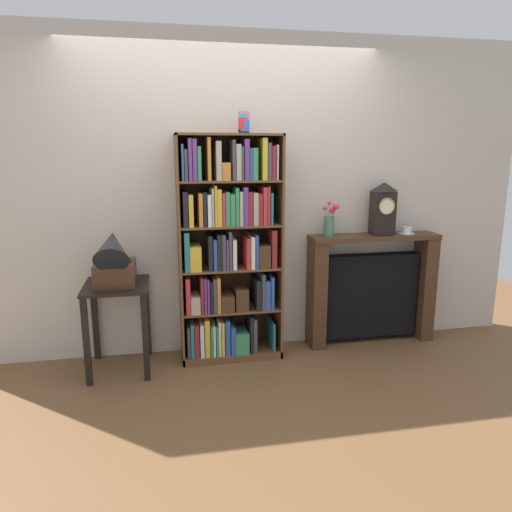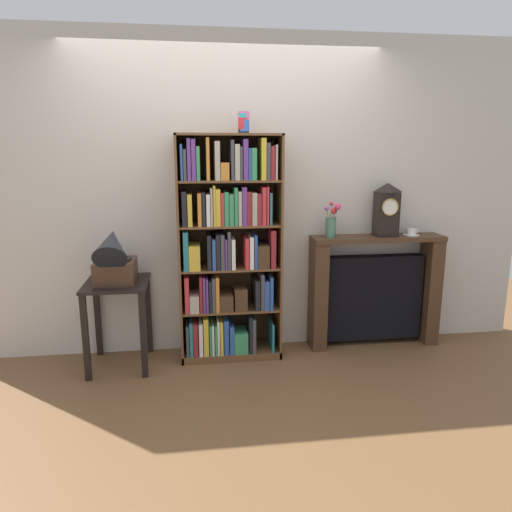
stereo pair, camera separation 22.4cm
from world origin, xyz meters
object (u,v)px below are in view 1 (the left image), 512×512
Objects in this scene: cup_stack at (244,123)px; flower_vase at (330,222)px; bookshelf at (228,253)px; mantel_clock at (383,209)px; side_table_left at (118,306)px; teacup_with_saucer at (406,231)px; gramophone at (114,260)px; fireplace_mantel at (370,289)px.

flower_vase is (0.74, 0.05, -0.79)m from cup_stack.
mantel_clock is (1.34, 0.06, 0.32)m from bookshelf.
cup_stack reaches higher than flower_vase.
side_table_left is 2.33× the size of flower_vase.
side_table_left is at bearing -174.90° from bookshelf.
teacup_with_saucer is at bearing 2.24° from bookshelf.
flower_vase is at bearing 3.43° from bookshelf.
flower_vase reaches higher than gramophone.
fireplace_mantel is 0.75m from flower_vase.
cup_stack is (0.13, 0.00, 1.01)m from bookshelf.
bookshelf is at bearing -177.76° from teacup_with_saucer.
cup_stack reaches higher than mantel_clock.
bookshelf is at bearing -179.14° from cup_stack.
cup_stack is 0.33× the size of gramophone.
bookshelf reaches higher than fireplace_mantel.
side_table_left is 1.84m from flower_vase.
bookshelf reaches higher than flower_vase.
mantel_clock is (0.06, -0.02, 0.72)m from fireplace_mantel.
teacup_with_saucer reaches higher than side_table_left.
flower_vase is 2.10× the size of teacup_with_saucer.
mantel_clock is at bearing -20.72° from fireplace_mantel.
cup_stack reaches higher than side_table_left.
cup_stack is at bearing 7.65° from gramophone.
bookshelf is at bearing -177.46° from mantel_clock.
flower_vase reaches higher than fireplace_mantel.
fireplace_mantel is (1.15, 0.08, -1.41)m from cup_stack.
teacup_with_saucer is at bearing 0.79° from flower_vase.
gramophone reaches higher than teacup_with_saucer.
cup_stack is 1.82m from fireplace_mantel.
cup_stack is 1.08m from flower_vase.
bookshelf is 0.95m from side_table_left.
fireplace_mantel is at bearing 4.32° from flower_vase.
mantel_clock is at bearing 0.92° from flower_vase.
cup_stack is 0.55× the size of flower_vase.
flower_vase is (0.87, 0.05, 0.22)m from bookshelf.
fireplace_mantel is 8.05× the size of teacup_with_saucer.
gramophone is 1.12× the size of mantel_clock.
side_table_left is 2.50m from teacup_with_saucer.
teacup_with_saucer is (0.23, 0.00, -0.20)m from mantel_clock.
cup_stack reaches higher than fireplace_mantel.
gramophone is at bearing -90.00° from side_table_left.
mantel_clock is 0.31m from teacup_with_saucer.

